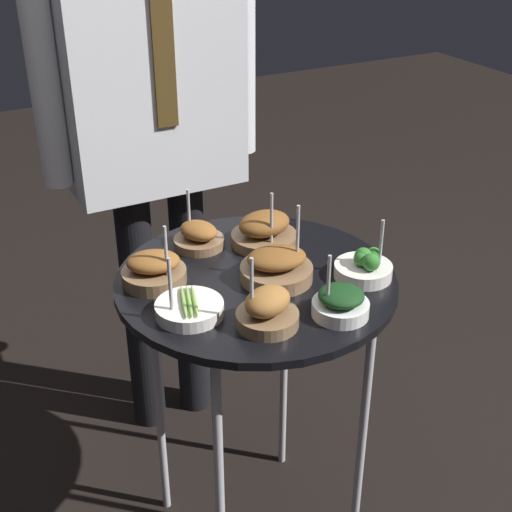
{
  "coord_description": "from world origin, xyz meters",
  "views": [
    {
      "loc": [
        -0.6,
        -1.14,
        1.52
      ],
      "look_at": [
        0.0,
        0.0,
        0.81
      ],
      "focal_mm": 50.0,
      "sensor_mm": 36.0,
      "label": 1
    }
  ],
  "objects_px": {
    "bowl_roast_back_left": "(267,310)",
    "bowl_roast_far_rim": "(154,270)",
    "bowl_roast_near_rim": "(277,267)",
    "bowl_broccoli_front_left": "(364,267)",
    "serving_cart": "(256,305)",
    "waiter_figure": "(151,102)",
    "bowl_roast_back_right": "(199,236)",
    "bowl_spinach_mid_left": "(341,303)",
    "bowl_asparagus_front_right": "(189,308)",
    "bowl_roast_center": "(264,231)"
  },
  "relations": [
    {
      "from": "bowl_roast_back_left",
      "to": "bowl_roast_far_rim",
      "type": "height_order",
      "value": "bowl_roast_back_left"
    },
    {
      "from": "bowl_roast_near_rim",
      "to": "bowl_broccoli_front_left",
      "type": "distance_m",
      "value": 0.18
    },
    {
      "from": "serving_cart",
      "to": "bowl_roast_back_left",
      "type": "xyz_separation_m",
      "value": [
        -0.06,
        -0.17,
        0.1
      ]
    },
    {
      "from": "serving_cart",
      "to": "waiter_figure",
      "type": "xyz_separation_m",
      "value": [
        -0.02,
        0.53,
        0.31
      ]
    },
    {
      "from": "bowl_roast_back_right",
      "to": "bowl_spinach_mid_left",
      "type": "bearing_deg",
      "value": -71.74
    },
    {
      "from": "serving_cart",
      "to": "bowl_spinach_mid_left",
      "type": "bearing_deg",
      "value": -69.44
    },
    {
      "from": "bowl_spinach_mid_left",
      "to": "bowl_roast_near_rim",
      "type": "bearing_deg",
      "value": 103.77
    },
    {
      "from": "bowl_roast_back_left",
      "to": "bowl_spinach_mid_left",
      "type": "distance_m",
      "value": 0.14
    },
    {
      "from": "bowl_asparagus_front_right",
      "to": "bowl_roast_far_rim",
      "type": "height_order",
      "value": "bowl_roast_far_rim"
    },
    {
      "from": "bowl_roast_back_left",
      "to": "bowl_roast_near_rim",
      "type": "relative_size",
      "value": 0.9
    },
    {
      "from": "bowl_roast_far_rim",
      "to": "bowl_roast_back_right",
      "type": "bearing_deg",
      "value": 35.19
    },
    {
      "from": "bowl_roast_back_right",
      "to": "bowl_asparagus_front_right",
      "type": "height_order",
      "value": "bowl_asparagus_front_right"
    },
    {
      "from": "bowl_asparagus_front_right",
      "to": "bowl_roast_back_right",
      "type": "bearing_deg",
      "value": 62.54
    },
    {
      "from": "serving_cart",
      "to": "bowl_roast_center",
      "type": "distance_m",
      "value": 0.18
    },
    {
      "from": "bowl_roast_back_right",
      "to": "bowl_roast_near_rim",
      "type": "bearing_deg",
      "value": -68.17
    },
    {
      "from": "serving_cart",
      "to": "bowl_roast_back_left",
      "type": "relative_size",
      "value": 5.0
    },
    {
      "from": "bowl_broccoli_front_left",
      "to": "bowl_roast_back_left",
      "type": "bearing_deg",
      "value": -166.86
    },
    {
      "from": "bowl_roast_near_rim",
      "to": "bowl_roast_back_left",
      "type": "bearing_deg",
      "value": -125.08
    },
    {
      "from": "bowl_broccoli_front_left",
      "to": "bowl_asparagus_front_right",
      "type": "distance_m",
      "value": 0.38
    },
    {
      "from": "bowl_roast_center",
      "to": "bowl_roast_near_rim",
      "type": "bearing_deg",
      "value": -109.29
    },
    {
      "from": "bowl_spinach_mid_left",
      "to": "serving_cart",
      "type": "bearing_deg",
      "value": 110.56
    },
    {
      "from": "serving_cart",
      "to": "bowl_roast_back_right",
      "type": "distance_m",
      "value": 0.21
    },
    {
      "from": "bowl_roast_back_left",
      "to": "bowl_asparagus_front_right",
      "type": "xyz_separation_m",
      "value": [
        -0.12,
        0.1,
        -0.02
      ]
    },
    {
      "from": "bowl_spinach_mid_left",
      "to": "waiter_figure",
      "type": "xyz_separation_m",
      "value": [
        -0.09,
        0.73,
        0.21
      ]
    },
    {
      "from": "bowl_roast_back_left",
      "to": "bowl_roast_far_rim",
      "type": "distance_m",
      "value": 0.28
    },
    {
      "from": "bowl_roast_back_right",
      "to": "bowl_spinach_mid_left",
      "type": "xyz_separation_m",
      "value": [
        0.13,
        -0.38,
        0.0
      ]
    },
    {
      "from": "bowl_roast_near_rim",
      "to": "bowl_spinach_mid_left",
      "type": "bearing_deg",
      "value": -76.23
    },
    {
      "from": "bowl_roast_back_left",
      "to": "bowl_broccoli_front_left",
      "type": "distance_m",
      "value": 0.27
    },
    {
      "from": "bowl_roast_back_left",
      "to": "bowl_roast_near_rim",
      "type": "bearing_deg",
      "value": 54.92
    },
    {
      "from": "bowl_roast_near_rim",
      "to": "bowl_roast_far_rim",
      "type": "distance_m",
      "value": 0.25
    },
    {
      "from": "bowl_roast_center",
      "to": "bowl_roast_far_rim",
      "type": "bearing_deg",
      "value": -170.62
    },
    {
      "from": "bowl_asparagus_front_right",
      "to": "bowl_roast_far_rim",
      "type": "bearing_deg",
      "value": 96.02
    },
    {
      "from": "serving_cart",
      "to": "bowl_broccoli_front_left",
      "type": "distance_m",
      "value": 0.24
    },
    {
      "from": "bowl_roast_back_right",
      "to": "bowl_roast_near_rim",
      "type": "distance_m",
      "value": 0.23
    },
    {
      "from": "bowl_asparagus_front_right",
      "to": "waiter_figure",
      "type": "xyz_separation_m",
      "value": [
        0.16,
        0.6,
        0.22
      ]
    },
    {
      "from": "bowl_roast_near_rim",
      "to": "bowl_asparagus_front_right",
      "type": "bearing_deg",
      "value": -169.42
    },
    {
      "from": "serving_cart",
      "to": "bowl_roast_far_rim",
      "type": "xyz_separation_m",
      "value": [
        -0.2,
        0.08,
        0.1
      ]
    },
    {
      "from": "bowl_roast_near_rim",
      "to": "bowl_broccoli_front_left",
      "type": "xyz_separation_m",
      "value": [
        0.17,
        -0.08,
        -0.01
      ]
    },
    {
      "from": "bowl_roast_center",
      "to": "bowl_spinach_mid_left",
      "type": "bearing_deg",
      "value": -91.97
    },
    {
      "from": "bowl_roast_center",
      "to": "waiter_figure",
      "type": "bearing_deg",
      "value": 104.53
    },
    {
      "from": "bowl_roast_back_left",
      "to": "bowl_roast_center",
      "type": "bearing_deg",
      "value": 62.66
    },
    {
      "from": "bowl_roast_back_left",
      "to": "waiter_figure",
      "type": "relative_size",
      "value": 0.1
    },
    {
      "from": "bowl_roast_center",
      "to": "bowl_roast_back_left",
      "type": "bearing_deg",
      "value": -117.34
    },
    {
      "from": "bowl_asparagus_front_right",
      "to": "waiter_figure",
      "type": "relative_size",
      "value": 0.09
    },
    {
      "from": "serving_cart",
      "to": "bowl_spinach_mid_left",
      "type": "xyz_separation_m",
      "value": [
        0.08,
        -0.2,
        0.1
      ]
    },
    {
      "from": "bowl_roast_back_right",
      "to": "bowl_roast_center",
      "type": "bearing_deg",
      "value": -21.98
    },
    {
      "from": "waiter_figure",
      "to": "bowl_roast_far_rim",
      "type": "bearing_deg",
      "value": -111.49
    },
    {
      "from": "bowl_roast_far_rim",
      "to": "bowl_roast_back_left",
      "type": "bearing_deg",
      "value": -61.82
    },
    {
      "from": "bowl_roast_back_right",
      "to": "bowl_broccoli_front_left",
      "type": "relative_size",
      "value": 1.0
    },
    {
      "from": "bowl_roast_back_right",
      "to": "waiter_figure",
      "type": "relative_size",
      "value": 0.08
    }
  ]
}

